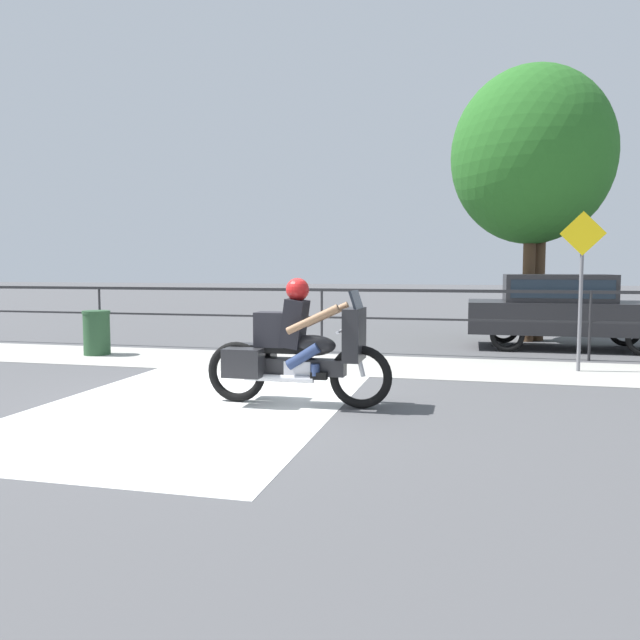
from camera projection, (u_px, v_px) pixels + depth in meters
ground_plane at (233, 402)px, 8.01m from camera, size 120.00×120.00×0.00m
sidewalk_band at (302, 363)px, 11.30m from camera, size 44.00×2.40×0.01m
crosswalk_band at (196, 403)px, 7.91m from camera, size 3.66×6.00×0.01m
fence_railing at (322, 302)px, 12.67m from camera, size 36.00×0.05×1.31m
motorcycle at (296, 349)px, 7.77m from camera, size 2.39×0.76×1.60m
parked_car at (564, 306)px, 13.23m from camera, size 4.15×1.71×1.58m
trash_bin at (97, 333)px, 12.30m from camera, size 0.53×0.53×0.88m
street_sign at (582, 272)px, 10.22m from camera, size 0.72×0.06×2.64m
tree_behind_sign at (532, 156)px, 14.31m from camera, size 3.67×3.67×6.31m
tree_behind_car at (540, 157)px, 14.54m from camera, size 2.99×2.99×6.00m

